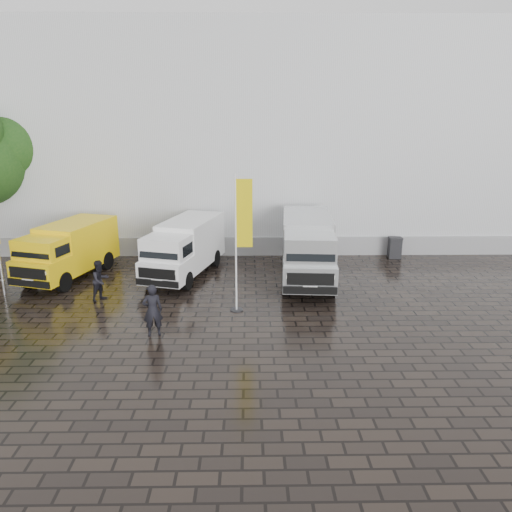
{
  "coord_description": "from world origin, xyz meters",
  "views": [
    {
      "loc": [
        0.16,
        -17.95,
        7.43
      ],
      "look_at": [
        0.47,
        2.2,
        1.61
      ],
      "focal_mm": 35.0,
      "sensor_mm": 36.0,
      "label": 1
    }
  ],
  "objects": [
    {
      "name": "flagpole",
      "position": [
        -0.14,
        0.16,
        3.0
      ],
      "size": [
        0.88,
        0.5,
        5.33
      ],
      "color": "black",
      "rests_on": "ground"
    },
    {
      "name": "wheelie_bin",
      "position": [
        7.9,
        7.4,
        0.55
      ],
      "size": [
        0.71,
        0.71,
        1.11
      ],
      "primitive_type": "cube",
      "rotation": [
        0.0,
        0.0,
        -0.07
      ],
      "color": "black",
      "rests_on": "ground"
    },
    {
      "name": "van_yellow",
      "position": [
        -8.18,
        4.31,
        1.24
      ],
      "size": [
        3.54,
        5.75,
        2.49
      ],
      "primitive_type": null,
      "rotation": [
        0.0,
        0.0,
        -0.29
      ],
      "color": "yellow",
      "rests_on": "ground"
    },
    {
      "name": "hall_plinth",
      "position": [
        2.0,
        7.95,
        0.5
      ],
      "size": [
        44.0,
        0.15,
        1.0
      ],
      "primitive_type": "cube",
      "color": "gray",
      "rests_on": "ground"
    },
    {
      "name": "person_front",
      "position": [
        -3.13,
        -2.07,
        0.93
      ],
      "size": [
        0.77,
        0.61,
        1.86
      ],
      "primitive_type": "imported",
      "rotation": [
        0.0,
        0.0,
        3.41
      ],
      "color": "black",
      "rests_on": "ground"
    },
    {
      "name": "person_tent",
      "position": [
        -5.9,
        1.38,
        0.84
      ],
      "size": [
        0.99,
        1.04,
        1.69
      ],
      "primitive_type": "imported",
      "rotation": [
        0.0,
        0.0,
        0.97
      ],
      "color": "black",
      "rests_on": "ground"
    },
    {
      "name": "exhibition_hall",
      "position": [
        2.0,
        16.0,
        6.0
      ],
      "size": [
        44.0,
        16.0,
        12.0
      ],
      "primitive_type": "cube",
      "color": "silver",
      "rests_on": "ground"
    },
    {
      "name": "ground",
      "position": [
        0.0,
        0.0,
        0.0
      ],
      "size": [
        120.0,
        120.0,
        0.0
      ],
      "primitive_type": "plane",
      "color": "black",
      "rests_on": "ground"
    },
    {
      "name": "van_silver",
      "position": [
        2.83,
        3.89,
        1.42
      ],
      "size": [
        2.66,
        6.71,
        2.85
      ],
      "primitive_type": null,
      "rotation": [
        0.0,
        0.0,
        -0.07
      ],
      "color": "silver",
      "rests_on": "ground"
    },
    {
      "name": "van_white",
      "position": [
        -2.84,
        4.59,
        1.27
      ],
      "size": [
        3.5,
        6.18,
        2.54
      ],
      "primitive_type": null,
      "rotation": [
        0.0,
        0.0,
        -0.28
      ],
      "color": "white",
      "rests_on": "ground"
    }
  ]
}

